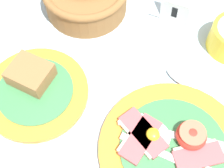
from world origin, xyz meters
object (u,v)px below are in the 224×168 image
teaspoon_stray (171,72)px  breakfast_plate (172,147)px  bread_plate (35,88)px  number_card (176,9)px

teaspoon_stray → breakfast_plate: bearing=-57.1°
bread_plate → teaspoon_stray: size_ratio=1.05×
breakfast_plate → number_card: (-0.05, 0.28, 0.03)m
number_card → bread_plate: bearing=-123.9°
number_card → teaspoon_stray: (0.02, -0.13, -0.03)m
breakfast_plate → number_card: number_card is taller
bread_plate → number_card: (0.22, 0.24, 0.02)m
teaspoon_stray → number_card: bearing=120.2°
breakfast_plate → teaspoon_stray: 0.15m
bread_plate → breakfast_plate: bearing=-8.0°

